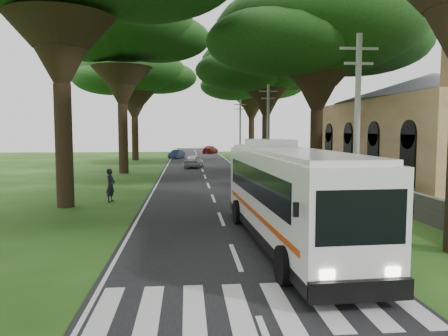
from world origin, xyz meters
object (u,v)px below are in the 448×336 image
(pole_far, at_px, (240,129))
(distant_car_a, at_px, (194,161))
(church, at_px, (433,119))
(pole_mid, at_px, (268,129))
(pole_near, at_px, (357,128))
(coach_bus, at_px, (288,194))
(pedestrian, at_px, (111,185))
(distant_car_c, at_px, (210,149))
(distant_car_b, at_px, (177,154))

(pole_far, height_order, distant_car_a, pole_far)
(church, distance_m, pole_far, 27.41)
(distant_car_a, bearing_deg, pole_mid, 134.77)
(pole_near, distance_m, coach_bus, 4.94)
(church, relative_size, coach_bus, 2.06)
(pole_near, distance_m, pole_mid, 20.00)
(pedestrian, bearing_deg, church, -54.08)
(pole_mid, height_order, coach_bus, pole_mid)
(pole_far, xyz_separation_m, pedestrian, (-11.38, -32.59, -3.23))
(pole_near, xyz_separation_m, distant_car_c, (-3.05, 57.70, -3.51))
(church, xyz_separation_m, pole_far, (-12.36, 24.45, -0.73))
(church, relative_size, pedestrian, 12.67)
(pole_near, height_order, distant_car_b, pole_near)
(church, distance_m, coach_bus, 24.29)
(church, relative_size, pole_mid, 3.00)
(church, bearing_deg, distant_car_b, 125.90)
(church, relative_size, pole_near, 3.00)
(coach_bus, bearing_deg, distant_car_a, 92.33)
(coach_bus, bearing_deg, pole_far, 82.61)
(distant_car_c, relative_size, pedestrian, 2.34)
(distant_car_b, xyz_separation_m, distant_car_c, (5.45, 13.33, 0.04))
(pole_mid, distance_m, distant_car_a, 11.80)
(pole_far, bearing_deg, distant_car_c, 99.77)
(distant_car_c, bearing_deg, pole_mid, 114.57)
(pedestrian, bearing_deg, distant_car_b, 12.56)
(distant_car_a, xyz_separation_m, distant_car_c, (3.25, 28.34, -0.06))
(church, bearing_deg, distant_car_a, 143.49)
(distant_car_a, relative_size, distant_car_b, 1.12)
(pole_near, bearing_deg, distant_car_b, 100.84)
(pole_mid, xyz_separation_m, coach_bus, (-3.48, -22.60, -2.34))
(pole_near, xyz_separation_m, pedestrian, (-11.38, 7.41, -3.23))
(coach_bus, distance_m, distant_car_b, 47.26)
(pole_mid, xyz_separation_m, distant_car_a, (-6.30, 9.36, -3.45))
(pole_far, bearing_deg, pole_mid, -90.00)
(distant_car_b, bearing_deg, distant_car_a, -62.13)
(coach_bus, xyz_separation_m, distant_car_b, (-5.02, 46.98, -1.20))
(church, distance_m, distant_car_b, 35.84)
(pole_near, relative_size, distant_car_a, 1.94)
(pole_near, relative_size, pedestrian, 4.22)
(distant_car_b, distance_m, distant_car_c, 14.40)
(pole_far, bearing_deg, coach_bus, -94.67)
(distant_car_a, distance_m, distant_car_b, 15.17)
(pole_near, bearing_deg, church, 51.50)
(pole_near, bearing_deg, distant_car_a, 102.11)
(pole_far, height_order, pedestrian, pole_far)
(pedestrian, bearing_deg, coach_bus, -124.72)
(distant_car_b, bearing_deg, pedestrian, -74.92)
(coach_bus, bearing_deg, pole_near, 34.11)
(church, xyz_separation_m, distant_car_a, (-18.66, 13.81, -4.18))
(distant_car_a, bearing_deg, pole_near, 112.94)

